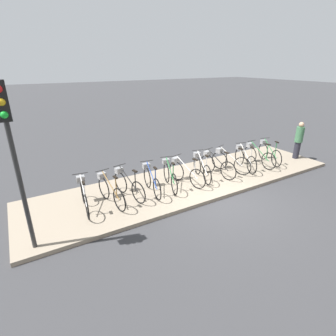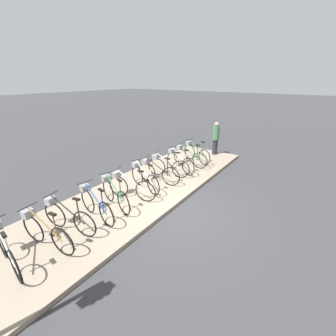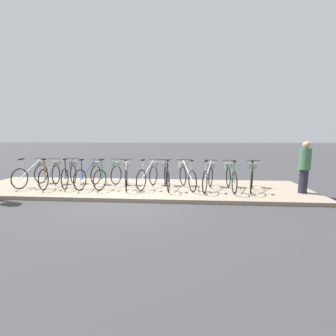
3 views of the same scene
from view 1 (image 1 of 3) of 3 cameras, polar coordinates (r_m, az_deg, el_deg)
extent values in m
plane|color=#38383A|center=(8.83, 11.23, -6.85)|extent=(120.00, 120.00, 0.00)
cube|color=gray|center=(9.87, 5.31, -2.91)|extent=(12.00, 3.10, 0.12)
torus|color=black|center=(7.66, -17.24, -8.10)|extent=(0.13, 0.72, 0.72)
torus|color=black|center=(8.55, -18.12, -4.95)|extent=(0.13, 0.72, 0.72)
cylinder|color=silver|center=(7.97, -17.94, -4.58)|extent=(0.16, 1.01, 0.61)
cylinder|color=silver|center=(7.63, -17.65, -5.48)|extent=(0.04, 0.04, 0.65)
cube|color=black|center=(7.49, -17.95, -3.11)|extent=(0.09, 0.21, 0.04)
cylinder|color=#262626|center=(8.30, -18.61, -1.16)|extent=(0.46, 0.08, 0.02)
cube|color=gray|center=(8.42, -18.49, -2.30)|extent=(0.26, 0.23, 0.18)
torus|color=black|center=(7.80, -10.55, -6.85)|extent=(0.14, 0.72, 0.72)
torus|color=black|center=(8.61, -13.78, -4.27)|extent=(0.14, 0.72, 0.72)
cylinder|color=olive|center=(8.07, -12.41, -3.65)|extent=(0.17, 1.01, 0.61)
cylinder|color=olive|center=(7.76, -11.21, -4.33)|extent=(0.04, 0.04, 0.65)
cube|color=black|center=(7.62, -11.40, -1.99)|extent=(0.10, 0.21, 0.04)
cylinder|color=#262626|center=(8.36, -14.16, -0.48)|extent=(0.46, 0.09, 0.02)
cube|color=gray|center=(8.48, -14.18, -1.64)|extent=(0.27, 0.23, 0.18)
torus|color=black|center=(8.14, -6.46, -5.32)|extent=(0.18, 0.72, 0.72)
torus|color=black|center=(8.89, -10.25, -3.08)|extent=(0.18, 0.72, 0.72)
cylinder|color=black|center=(8.39, -8.55, -2.36)|extent=(0.23, 1.00, 0.61)
cylinder|color=black|center=(8.10, -7.13, -2.92)|extent=(0.04, 0.04, 0.65)
cube|color=black|center=(7.96, -7.25, -0.66)|extent=(0.11, 0.21, 0.04)
cylinder|color=#262626|center=(8.66, -10.52, 0.61)|extent=(0.46, 0.11, 0.02)
cube|color=gray|center=(8.77, -10.60, -0.53)|extent=(0.27, 0.24, 0.18)
torus|color=black|center=(8.29, -2.40, -4.67)|extent=(0.14, 0.72, 0.72)
torus|color=black|center=(9.14, -4.54, -2.07)|extent=(0.14, 0.72, 0.72)
cylinder|color=navy|center=(8.59, -3.57, -1.54)|extent=(0.18, 1.01, 0.61)
cylinder|color=navy|center=(8.26, -2.76, -2.25)|extent=(0.04, 0.04, 0.65)
cube|color=black|center=(8.13, -2.80, -0.01)|extent=(0.10, 0.21, 0.04)
cylinder|color=#262626|center=(8.91, -4.66, 1.55)|extent=(0.46, 0.09, 0.02)
cube|color=gray|center=(9.03, -4.72, 0.45)|extent=(0.27, 0.23, 0.18)
torus|color=black|center=(8.63, 1.37, -3.53)|extent=(0.23, 0.71, 0.72)
torus|color=black|center=(9.50, -0.35, -1.04)|extent=(0.23, 0.71, 0.72)
cylinder|color=#267238|center=(8.95, 0.47, -0.51)|extent=(0.30, 0.99, 0.61)
cylinder|color=#267238|center=(8.61, 1.13, -1.18)|extent=(0.04, 0.04, 0.65)
cube|color=black|center=(8.48, 1.14, 0.97)|extent=(0.12, 0.21, 0.04)
cylinder|color=#262626|center=(9.28, -0.36, 2.46)|extent=(0.45, 0.15, 0.02)
cube|color=gray|center=(9.40, -0.43, 1.40)|extent=(0.28, 0.26, 0.18)
torus|color=black|center=(9.07, 6.43, -2.35)|extent=(0.20, 0.71, 0.72)
torus|color=black|center=(9.67, 1.88, -0.63)|extent=(0.20, 0.71, 0.72)
cylinder|color=silver|center=(9.25, 4.13, 0.20)|extent=(0.27, 0.99, 0.61)
cylinder|color=silver|center=(9.02, 5.84, -0.21)|extent=(0.04, 0.04, 0.65)
cube|color=black|center=(8.89, 5.93, 1.87)|extent=(0.11, 0.21, 0.04)
cylinder|color=#262626|center=(9.45, 1.92, 2.82)|extent=(0.45, 0.13, 0.02)
cube|color=gray|center=(9.55, 1.69, 1.74)|extent=(0.28, 0.25, 0.18)
torus|color=black|center=(9.42, 8.53, -1.51)|extent=(0.23, 0.71, 0.72)
torus|color=black|center=(10.27, 6.37, 0.62)|extent=(0.23, 0.71, 0.72)
cylinder|color=silver|center=(9.74, 7.48, 1.20)|extent=(0.31, 0.98, 0.61)
cylinder|color=silver|center=(9.41, 8.32, 0.64)|extent=(0.04, 0.04, 0.65)
cube|color=black|center=(9.30, 8.43, 2.63)|extent=(0.12, 0.21, 0.04)
cylinder|color=#262626|center=(10.07, 6.51, 3.89)|extent=(0.45, 0.15, 0.02)
cube|color=gray|center=(10.17, 6.36, 2.89)|extent=(0.29, 0.26, 0.18)
torus|color=black|center=(9.92, 12.97, -0.61)|extent=(0.16, 0.72, 0.72)
torus|color=black|center=(10.49, 8.63, 0.96)|extent=(0.16, 0.72, 0.72)
cylinder|color=black|center=(10.09, 10.85, 1.74)|extent=(0.21, 1.00, 0.61)
cylinder|color=black|center=(9.88, 12.49, 1.37)|extent=(0.04, 0.04, 0.65)
cube|color=black|center=(9.76, 12.66, 3.28)|extent=(0.10, 0.21, 0.04)
cylinder|color=#262626|center=(10.29, 8.82, 4.16)|extent=(0.46, 0.10, 0.02)
cube|color=gray|center=(10.38, 8.55, 3.17)|extent=(0.27, 0.24, 0.18)
torus|color=black|center=(10.51, 15.88, 0.39)|extent=(0.27, 0.70, 0.72)
torus|color=black|center=(10.92, 11.16, 1.63)|extent=(0.27, 0.70, 0.72)
cylinder|color=beige|center=(10.60, 13.61, 2.50)|extent=(0.36, 0.97, 0.61)
cylinder|color=beige|center=(10.45, 15.38, 2.24)|extent=(0.04, 0.04, 0.65)
cube|color=black|center=(10.34, 15.57, 4.05)|extent=(0.13, 0.21, 0.04)
cylinder|color=#262626|center=(10.72, 11.40, 4.72)|extent=(0.44, 0.17, 0.02)
cube|color=gray|center=(10.80, 11.09, 3.75)|extent=(0.29, 0.27, 0.18)
torus|color=black|center=(10.72, 17.77, 0.60)|extent=(0.24, 0.70, 0.72)
torus|color=black|center=(11.52, 15.26, 2.36)|extent=(0.24, 0.70, 0.72)
cylinder|color=beige|center=(11.03, 16.63, 2.94)|extent=(0.33, 0.98, 0.61)
cylinder|color=beige|center=(10.72, 17.59, 2.49)|extent=(0.04, 0.04, 0.65)
cube|color=black|center=(10.62, 17.81, 4.25)|extent=(0.13, 0.21, 0.04)
cylinder|color=#262626|center=(11.34, 15.57, 5.28)|extent=(0.45, 0.16, 0.02)
cube|color=gray|center=(11.44, 15.35, 4.39)|extent=(0.29, 0.26, 0.18)
torus|color=black|center=(11.38, 21.06, 1.39)|extent=(0.04, 0.72, 0.72)
torus|color=black|center=(11.97, 17.39, 2.84)|extent=(0.04, 0.72, 0.72)
cylinder|color=#267238|center=(11.58, 19.36, 3.50)|extent=(0.04, 1.01, 0.61)
cylinder|color=#267238|center=(11.35, 20.75, 3.14)|extent=(0.03, 0.03, 0.65)
cube|color=black|center=(11.26, 20.99, 4.81)|extent=(0.07, 0.20, 0.04)
cylinder|color=#262626|center=(11.79, 17.73, 5.67)|extent=(0.46, 0.03, 0.02)
cube|color=gray|center=(11.88, 17.44, 4.80)|extent=(0.24, 0.20, 0.18)
torus|color=black|center=(11.82, 22.52, 1.91)|extent=(0.25, 0.70, 0.72)
torus|color=black|center=(12.59, 19.99, 3.44)|extent=(0.25, 0.70, 0.72)
cylinder|color=#267238|center=(12.12, 21.40, 4.01)|extent=(0.34, 0.98, 0.61)
cylinder|color=#267238|center=(11.82, 22.38, 3.62)|extent=(0.04, 0.04, 0.65)
cube|color=black|center=(11.73, 22.62, 5.23)|extent=(0.13, 0.21, 0.04)
cylinder|color=#262626|center=(12.43, 20.36, 6.13)|extent=(0.45, 0.16, 0.02)
cube|color=gray|center=(12.52, 20.12, 5.31)|extent=(0.29, 0.26, 0.18)
cylinder|color=#23232D|center=(13.30, 26.21, 3.53)|extent=(0.26, 0.26, 0.77)
cylinder|color=#3F724C|center=(13.12, 26.74, 6.52)|extent=(0.34, 0.34, 0.68)
sphere|color=tan|center=(13.03, 27.07, 8.42)|extent=(0.22, 0.22, 0.22)
cylinder|color=#2D2D2D|center=(6.38, -29.82, -1.06)|extent=(0.10, 0.10, 3.79)
cube|color=black|center=(5.85, -32.56, 12.17)|extent=(0.24, 0.20, 0.75)
sphere|color=gold|center=(5.75, -32.54, 12.01)|extent=(0.14, 0.14, 0.14)
sphere|color=green|center=(5.78, -32.08, 9.79)|extent=(0.14, 0.14, 0.14)
camera|label=2|loc=(2.36, -23.21, 11.62)|focal=24.00mm
camera|label=3|loc=(7.41, 60.34, -7.27)|focal=24.00mm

